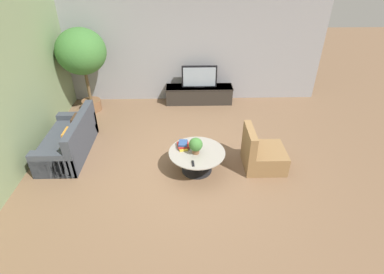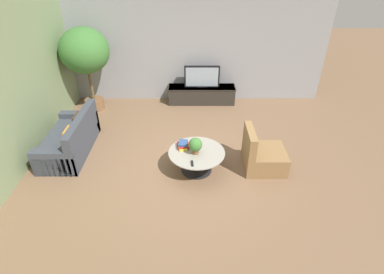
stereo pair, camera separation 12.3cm
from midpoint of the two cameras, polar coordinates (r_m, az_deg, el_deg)
ground_plane at (r=6.12m, az=-1.34°, el=-5.56°), size 24.00×24.00×0.00m
back_wall_stone at (r=8.38m, az=-1.60°, el=16.86°), size 7.40×0.12×3.00m
side_wall_left at (r=6.41m, az=-32.36°, el=6.57°), size 0.12×7.40×3.00m
media_console at (r=8.52m, az=0.93°, el=8.16°), size 1.87×0.50×0.48m
television at (r=8.32m, az=0.97°, el=11.42°), size 0.96×0.13×0.59m
coffee_table at (r=5.83m, az=0.33°, el=-3.90°), size 1.09×1.09×0.44m
couch_by_wall at (r=6.87m, az=-22.82°, el=-0.81°), size 0.84×1.74×0.84m
armchair_wicker at (r=6.11m, az=12.56°, el=-3.35°), size 0.80×0.76×0.86m
potted_palm_tall at (r=8.11m, az=-20.71°, el=14.59°), size 1.21×1.21×2.16m
potted_plant_tabletop at (r=5.62m, az=0.09°, el=-1.55°), size 0.26×0.26×0.33m
book_stack at (r=5.86m, az=-2.31°, el=-1.53°), size 0.27×0.31×0.11m
remote_black at (r=5.45m, az=-0.46°, el=-5.06°), size 0.05×0.16×0.02m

